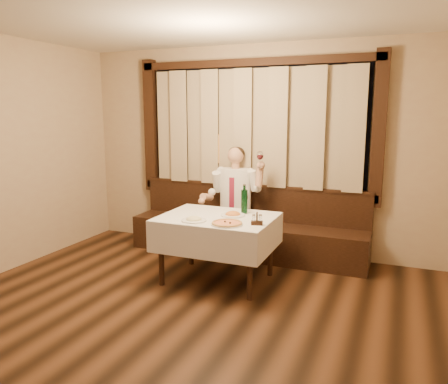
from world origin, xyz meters
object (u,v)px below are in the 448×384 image
at_px(pasta_cream, 194,218).
at_px(banquette, 247,232).
at_px(green_bottle, 244,201).
at_px(cruet_caddy, 257,220).
at_px(pizza, 227,223).
at_px(pasta_red, 233,213).
at_px(dining_table, 217,225).
at_px(seated_man, 234,194).

bearing_deg(pasta_cream, banquette, 83.71).
relative_size(green_bottle, cruet_caddy, 2.60).
height_order(pizza, cruet_caddy, cruet_caddy).
distance_m(banquette, pizza, 1.43).
relative_size(pizza, cruet_caddy, 2.55).
distance_m(pasta_red, green_bottle, 0.21).
distance_m(dining_table, green_bottle, 0.42).
bearing_deg(pizza, banquette, 100.28).
bearing_deg(banquette, pizza, -79.72).
xyz_separation_m(dining_table, pasta_red, (0.16, 0.08, 0.14)).
height_order(banquette, pizza, banquette).
bearing_deg(banquette, pasta_red, -80.58).
bearing_deg(cruet_caddy, green_bottle, 109.63).
xyz_separation_m(dining_table, pasta_cream, (-0.15, -0.30, 0.14)).
height_order(pizza, green_bottle, green_bottle).
bearing_deg(pizza, green_bottle, 90.79).
relative_size(dining_table, pasta_red, 4.61).
xyz_separation_m(dining_table, cruet_caddy, (0.53, -0.19, 0.15)).
bearing_deg(banquette, pasta_cream, -96.29).
height_order(cruet_caddy, seated_man, seated_man).
distance_m(green_bottle, cruet_caddy, 0.54).
height_order(dining_table, pizza, pizza).
distance_m(pizza, seated_man, 1.30).
distance_m(banquette, green_bottle, 1.00).
distance_m(pizza, pasta_cream, 0.39).
height_order(pasta_red, green_bottle, green_bottle).
bearing_deg(dining_table, pizza, -51.73).
bearing_deg(pasta_red, dining_table, -151.60).
bearing_deg(dining_table, banquette, 90.00).
bearing_deg(green_bottle, pizza, -89.21).
height_order(pasta_red, pasta_cream, pasta_red).
bearing_deg(seated_man, banquette, 29.53).
xyz_separation_m(pasta_cream, cruet_caddy, (0.68, 0.11, 0.01)).
relative_size(banquette, dining_table, 2.52).
height_order(pasta_red, seated_man, seated_man).
distance_m(pasta_cream, cruet_caddy, 0.68).
bearing_deg(dining_table, pasta_cream, -116.06).
height_order(dining_table, cruet_caddy, cruet_caddy).
height_order(green_bottle, cruet_caddy, green_bottle).
distance_m(cruet_caddy, seated_man, 1.32).
xyz_separation_m(dining_table, green_bottle, (0.23, 0.25, 0.25)).
bearing_deg(banquette, dining_table, -90.00).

